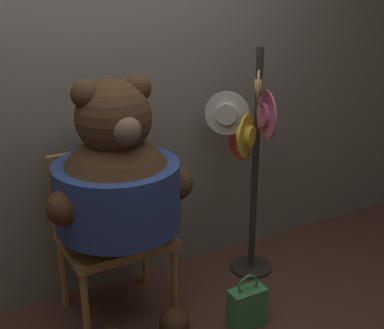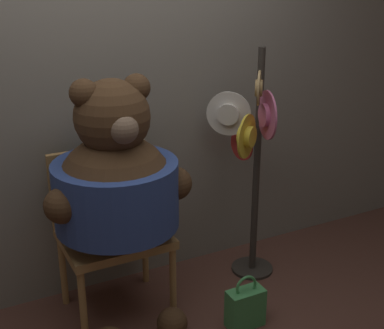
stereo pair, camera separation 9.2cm
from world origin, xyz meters
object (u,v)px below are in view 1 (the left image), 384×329
chair (110,224)px  handbag_on_ground (247,306)px  teddy_bear (118,188)px  hat_display_rack (249,151)px

chair → handbag_on_ground: 0.92m
chair → teddy_bear: 0.33m
teddy_bear → handbag_on_ground: size_ratio=4.36×
chair → handbag_on_ground: bearing=-43.2°
chair → hat_display_rack: size_ratio=0.64×
hat_display_rack → handbag_on_ground: bearing=-123.1°
chair → handbag_on_ground: chair is taller
teddy_bear → handbag_on_ground: 1.01m
teddy_bear → handbag_on_ground: teddy_bear is taller
teddy_bear → hat_display_rack: hat_display_rack is taller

